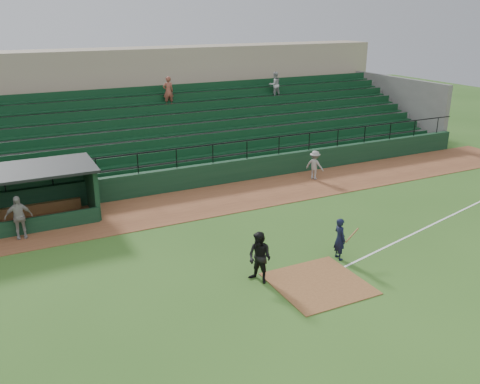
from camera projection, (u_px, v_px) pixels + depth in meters
name	position (u px, v px, depth m)	size (l,w,h in m)	color
ground	(303.00, 271.00, 18.09)	(90.00, 90.00, 0.00)	#305B1D
warning_track	(213.00, 200.00, 24.84)	(40.00, 4.00, 0.03)	brown
home_plate_dirt	(319.00, 283.00, 17.24)	(3.00, 3.00, 0.03)	brown
foul_line	(441.00, 221.00, 22.46)	(18.00, 0.09, 0.01)	white
stadium_structure	(157.00, 122.00, 31.22)	(38.00, 13.08, 6.40)	#10311C
batter_at_plate	(340.00, 239.00, 18.76)	(1.01, 0.67, 1.61)	black
umpire	(260.00, 258.00, 17.10)	(0.88, 0.69, 1.81)	black
runner	(315.00, 165.00, 27.71)	(1.03, 0.59, 1.59)	gray
dugout_player_a	(19.00, 217.00, 20.41)	(1.05, 0.44, 1.80)	#9C9892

